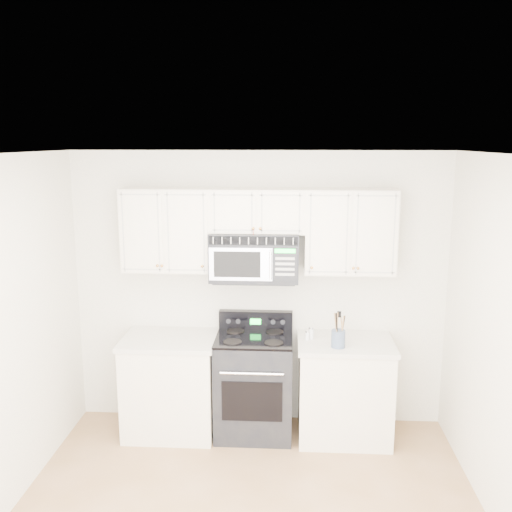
{
  "coord_description": "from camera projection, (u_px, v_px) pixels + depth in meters",
  "views": [
    {
      "loc": [
        0.28,
        -3.46,
        2.69
      ],
      "look_at": [
        0.0,
        1.3,
        1.72
      ],
      "focal_mm": 40.0,
      "sensor_mm": 36.0,
      "label": 1
    }
  ],
  "objects": [
    {
      "name": "upper_cabinets",
      "position": [
        258.0,
        226.0,
        5.1
      ],
      "size": [
        2.44,
        0.37,
        0.75
      ],
      "color": "beige",
      "rests_on": "ground"
    },
    {
      "name": "base_cabinet_left",
      "position": [
        171.0,
        388.0,
        5.31
      ],
      "size": [
        0.86,
        0.65,
        0.92
      ],
      "color": "beige",
      "rests_on": "ground"
    },
    {
      "name": "shaker_salt",
      "position": [
        307.0,
        335.0,
        5.13
      ],
      "size": [
        0.04,
        0.04,
        0.09
      ],
      "color": "silver",
      "rests_on": "base_cabinet_right"
    },
    {
      "name": "utensil_crock",
      "position": [
        338.0,
        338.0,
        4.95
      ],
      "size": [
        0.12,
        0.12,
        0.32
      ],
      "color": "#3F546D",
      "rests_on": "base_cabinet_right"
    },
    {
      "name": "range",
      "position": [
        254.0,
        383.0,
        5.27
      ],
      "size": [
        0.7,
        0.64,
        1.1
      ],
      "color": "black",
      "rests_on": "ground"
    },
    {
      "name": "shaker_pepper",
      "position": [
        311.0,
        333.0,
        5.16
      ],
      "size": [
        0.05,
        0.05,
        0.11
      ],
      "color": "silver",
      "rests_on": "base_cabinet_right"
    },
    {
      "name": "base_cabinet_right",
      "position": [
        344.0,
        392.0,
        5.21
      ],
      "size": [
        0.86,
        0.65,
        0.92
      ],
      "color": "beige",
      "rests_on": "ground"
    },
    {
      "name": "room",
      "position": [
        244.0,
        360.0,
        3.68
      ],
      "size": [
        3.51,
        3.51,
        2.61
      ],
      "color": "#9C7757",
      "rests_on": "ground"
    },
    {
      "name": "microwave",
      "position": [
        254.0,
        256.0,
        5.12
      ],
      "size": [
        0.79,
        0.44,
        0.44
      ],
      "color": "black",
      "rests_on": "ground"
    }
  ]
}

